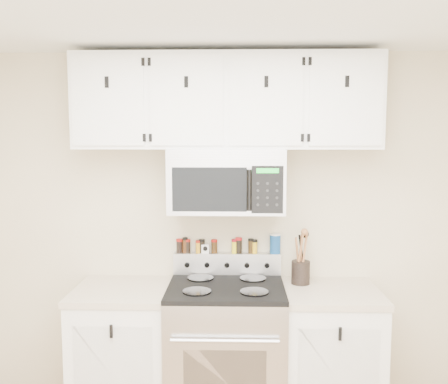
% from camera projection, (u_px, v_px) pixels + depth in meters
% --- Properties ---
extents(back_wall, '(3.50, 0.01, 2.50)m').
position_uv_depth(back_wall, '(227.00, 231.00, 3.55)').
color(back_wall, '#BBAE8C').
rests_on(back_wall, floor).
extents(range, '(0.76, 0.65, 1.10)m').
position_uv_depth(range, '(226.00, 353.00, 3.32)').
color(range, '#B7B7BA').
rests_on(range, floor).
extents(base_cabinet_left, '(0.64, 0.62, 0.92)m').
position_uv_depth(base_cabinet_left, '(124.00, 354.00, 3.37)').
color(base_cabinet_left, white).
rests_on(base_cabinet_left, floor).
extents(base_cabinet_right, '(0.64, 0.62, 0.92)m').
position_uv_depth(base_cabinet_right, '(329.00, 356.00, 3.33)').
color(base_cabinet_right, white).
rests_on(base_cabinet_right, floor).
extents(microwave, '(0.76, 0.44, 0.42)m').
position_uv_depth(microwave, '(227.00, 181.00, 3.32)').
color(microwave, '#9E9EA3').
rests_on(microwave, back_wall).
extents(upper_cabinets, '(2.00, 0.35, 0.62)m').
position_uv_depth(upper_cabinets, '(227.00, 102.00, 3.29)').
color(upper_cabinets, white).
rests_on(upper_cabinets, back_wall).
extents(utensil_crock, '(0.13, 0.13, 0.37)m').
position_uv_depth(utensil_crock, '(301.00, 271.00, 3.40)').
color(utensil_crock, black).
rests_on(utensil_crock, base_cabinet_right).
extents(kitchen_timer, '(0.05, 0.05, 0.06)m').
position_uv_depth(kitchen_timer, '(205.00, 248.00, 3.54)').
color(kitchen_timer, white).
rests_on(kitchen_timer, range).
extents(salt_canister, '(0.08, 0.08, 0.14)m').
position_uv_depth(salt_canister, '(275.00, 243.00, 3.52)').
color(salt_canister, '#14488B').
rests_on(salt_canister, range).
extents(spice_jar_0, '(0.05, 0.05, 0.10)m').
position_uv_depth(spice_jar_0, '(179.00, 246.00, 3.54)').
color(spice_jar_0, black).
rests_on(spice_jar_0, range).
extents(spice_jar_1, '(0.04, 0.04, 0.11)m').
position_uv_depth(spice_jar_1, '(185.00, 245.00, 3.54)').
color(spice_jar_1, '#462610').
rests_on(spice_jar_1, range).
extents(spice_jar_2, '(0.04, 0.04, 0.10)m').
position_uv_depth(spice_jar_2, '(188.00, 246.00, 3.54)').
color(spice_jar_2, black).
rests_on(spice_jar_2, range).
extents(spice_jar_3, '(0.04, 0.04, 0.09)m').
position_uv_depth(spice_jar_3, '(198.00, 246.00, 3.54)').
color(spice_jar_3, gold).
rests_on(spice_jar_3, range).
extents(spice_jar_4, '(0.04, 0.04, 0.10)m').
position_uv_depth(spice_jar_4, '(202.00, 246.00, 3.53)').
color(spice_jar_4, black).
rests_on(spice_jar_4, range).
extents(spice_jar_5, '(0.04, 0.04, 0.10)m').
position_uv_depth(spice_jar_5, '(214.00, 246.00, 3.53)').
color(spice_jar_5, '#3C250E').
rests_on(spice_jar_5, range).
extents(spice_jar_6, '(0.04, 0.04, 0.10)m').
position_uv_depth(spice_jar_6, '(235.00, 246.00, 3.53)').
color(spice_jar_6, yellow).
rests_on(spice_jar_6, range).
extents(spice_jar_7, '(0.05, 0.05, 0.11)m').
position_uv_depth(spice_jar_7, '(239.00, 245.00, 3.53)').
color(spice_jar_7, black).
rests_on(spice_jar_7, range).
extents(spice_jar_8, '(0.04, 0.04, 0.10)m').
position_uv_depth(spice_jar_8, '(251.00, 246.00, 3.53)').
color(spice_jar_8, '#3B270E').
rests_on(spice_jar_8, range).
extents(spice_jar_9, '(0.04, 0.04, 0.10)m').
position_uv_depth(spice_jar_9, '(254.00, 246.00, 3.52)').
color(spice_jar_9, yellow).
rests_on(spice_jar_9, range).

